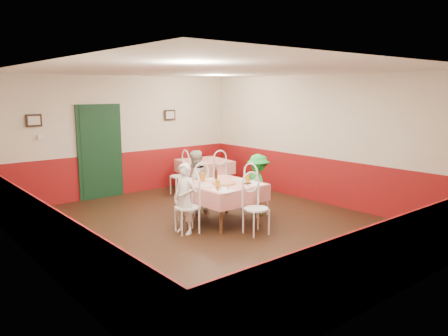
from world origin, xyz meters
TOP-DOWN VIEW (x-y plane):
  - floor at (0.00, 0.00)m, footprint 7.00×7.00m
  - ceiling at (0.00, 0.00)m, footprint 7.00×7.00m
  - back_wall at (0.00, 3.50)m, footprint 6.00×0.10m
  - front_wall at (0.00, -3.50)m, footprint 6.00×0.10m
  - left_wall at (-3.00, 0.00)m, footprint 0.10×7.00m
  - right_wall at (3.00, 0.00)m, footprint 0.10×7.00m
  - wainscot_back at (0.00, 3.48)m, footprint 6.00×0.03m
  - wainscot_front at (0.00, -3.48)m, footprint 6.00×0.03m
  - wainscot_left at (-2.98, 0.00)m, footprint 0.03×7.00m
  - wainscot_right at (2.98, 0.00)m, footprint 0.03×7.00m
  - door at (-0.60, 3.45)m, footprint 0.96×0.06m
  - picture_left at (-2.00, 3.45)m, footprint 0.32×0.03m
  - picture_right at (1.30, 3.45)m, footprint 0.32×0.03m
  - thermostat at (-1.90, 3.45)m, footprint 0.10×0.03m
  - main_table at (0.32, 0.10)m, footprint 1.24×1.24m
  - second_table at (1.69, 2.53)m, footprint 1.27×1.27m
  - chair_left at (-0.53, 0.08)m, footprint 0.51×0.51m
  - chair_right at (1.17, 0.12)m, footprint 0.45×0.45m
  - chair_far at (0.31, 0.95)m, footprint 0.42×0.42m
  - chair_near at (0.34, -0.75)m, footprint 0.47×0.47m
  - chair_second_a at (0.94, 2.53)m, footprint 0.48×0.48m
  - chair_second_b at (1.69, 1.78)m, footprint 0.48×0.48m
  - pizza at (0.30, 0.07)m, footprint 0.42×0.42m
  - plate_left at (-0.09, 0.12)m, footprint 0.25×0.25m
  - plate_right at (0.75, 0.14)m, footprint 0.25×0.25m
  - plate_far at (0.33, 0.54)m, footprint 0.25×0.25m
  - glass_a at (-0.05, -0.18)m, footprint 0.08×0.08m
  - glass_b at (0.73, -0.10)m, footprint 0.08×0.08m
  - glass_c at (0.15, 0.53)m, footprint 0.09×0.09m
  - beer_bottle at (0.43, 0.48)m, footprint 0.06×0.06m
  - shaker_a at (-0.10, -0.31)m, footprint 0.04×0.04m
  - shaker_b at (-0.00, -0.39)m, footprint 0.04×0.04m
  - shaker_c at (-0.15, -0.30)m, footprint 0.04×0.04m
  - menu_left at (-0.05, -0.33)m, footprint 0.36×0.44m
  - menu_right at (0.74, -0.24)m, footprint 0.37×0.45m
  - wallet at (0.62, -0.22)m, footprint 0.11×0.09m
  - diner_left at (-0.58, 0.08)m, footprint 0.39×0.50m
  - diner_far at (0.30, 1.00)m, footprint 0.67×0.54m
  - diner_right at (1.22, 0.12)m, footprint 0.62×0.87m

SIDE VIEW (x-z plane):
  - floor at x=0.00m, z-range 0.00..0.00m
  - main_table at x=0.32m, z-range -0.01..0.76m
  - second_table at x=1.69m, z-range -0.01..0.76m
  - chair_left at x=-0.53m, z-range 0.00..0.90m
  - chair_right at x=1.17m, z-range 0.00..0.90m
  - chair_far at x=0.31m, z-range 0.00..0.90m
  - chair_near at x=0.34m, z-range 0.00..0.90m
  - chair_second_a at x=0.94m, z-range 0.00..0.90m
  - chair_second_b at x=1.69m, z-range 0.00..0.90m
  - wainscot_back at x=0.00m, z-range 0.00..1.00m
  - wainscot_front at x=0.00m, z-range 0.00..1.00m
  - wainscot_left at x=-2.98m, z-range 0.00..1.00m
  - wainscot_right at x=2.98m, z-range 0.00..1.00m
  - diner_right at x=1.22m, z-range 0.00..1.22m
  - diner_left at x=-0.58m, z-range 0.00..1.24m
  - diner_far at x=0.30m, z-range 0.00..1.28m
  - menu_left at x=-0.05m, z-range 0.76..0.76m
  - menu_right at x=0.74m, z-range 0.76..0.76m
  - plate_left at x=-0.09m, z-range 0.76..0.77m
  - plate_right at x=0.75m, z-range 0.76..0.77m
  - plate_far at x=0.33m, z-range 0.76..0.77m
  - wallet at x=0.62m, z-range 0.76..0.78m
  - pizza at x=0.30m, z-range 0.76..0.79m
  - shaker_a at x=-0.10m, z-range 0.76..0.85m
  - shaker_b at x=0.00m, z-range 0.76..0.85m
  - shaker_c at x=-0.15m, z-range 0.76..0.85m
  - glass_a at x=-0.05m, z-range 0.76..0.91m
  - glass_b at x=0.73m, z-range 0.76..0.91m
  - glass_c at x=0.15m, z-range 0.76..0.91m
  - beer_bottle at x=0.43m, z-range 0.76..0.98m
  - door at x=-0.60m, z-range 0.00..2.10m
  - back_wall at x=0.00m, z-range 0.00..2.80m
  - front_wall at x=0.00m, z-range 0.00..2.80m
  - left_wall at x=-3.00m, z-range 0.00..2.80m
  - right_wall at x=3.00m, z-range 0.00..2.80m
  - thermostat at x=-1.90m, z-range 1.45..1.55m
  - picture_left at x=-2.00m, z-range 1.72..1.98m
  - picture_right at x=1.30m, z-range 1.72..1.98m
  - ceiling at x=0.00m, z-range 2.80..2.80m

